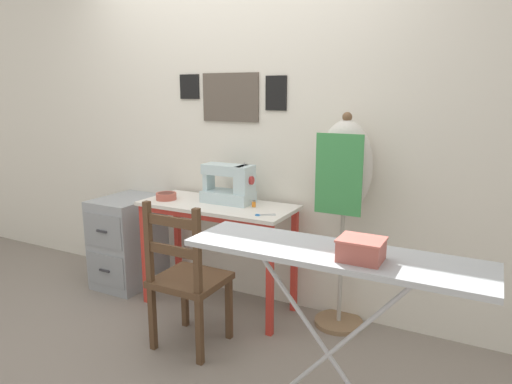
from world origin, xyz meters
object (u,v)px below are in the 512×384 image
object	(u,v)px
dress_form	(345,178)
ironing_board	(332,263)
wooden_chair	(187,280)
fabric_bowl	(166,196)
thread_spool_near_machine	(254,204)
filing_cabinet	(128,241)
sewing_machine	(230,185)
scissors	(262,215)
storage_box	(361,249)

from	to	relation	value
dress_form	ironing_board	size ratio (longest dim) A/B	1.16
wooden_chair	dress_form	distance (m)	1.15
fabric_bowl	thread_spool_near_machine	world-z (taller)	fabric_bowl
thread_spool_near_machine	filing_cabinet	world-z (taller)	thread_spool_near_machine
sewing_machine	filing_cabinet	bearing A→B (deg)	-176.67
dress_form	ironing_board	world-z (taller)	dress_form
fabric_bowl	wooden_chair	size ratio (longest dim) A/B	0.16
filing_cabinet	ironing_board	size ratio (longest dim) A/B	0.58
scissors	ironing_board	bearing A→B (deg)	-47.55
sewing_machine	fabric_bowl	world-z (taller)	sewing_machine
dress_form	storage_box	world-z (taller)	dress_form
scissors	ironing_board	world-z (taller)	ironing_board
fabric_bowl	thread_spool_near_machine	size ratio (longest dim) A/B	3.33
scissors	wooden_chair	bearing A→B (deg)	-125.08
wooden_chair	storage_box	world-z (taller)	storage_box
fabric_bowl	filing_cabinet	world-z (taller)	fabric_bowl
scissors	filing_cabinet	xyz separation A→B (m)	(-1.28, 0.14, -0.41)
filing_cabinet	ironing_board	xyz separation A→B (m)	(1.99, -0.92, 0.50)
sewing_machine	ironing_board	bearing A→B (deg)	-42.60
filing_cabinet	ironing_board	world-z (taller)	ironing_board
sewing_machine	wooden_chair	world-z (taller)	sewing_machine
thread_spool_near_machine	wooden_chair	size ratio (longest dim) A/B	0.05
thread_spool_near_machine	dress_form	world-z (taller)	dress_form
storage_box	fabric_bowl	bearing A→B (deg)	151.50
fabric_bowl	filing_cabinet	size ratio (longest dim) A/B	0.21
fabric_bowl	sewing_machine	bearing A→B (deg)	15.62
fabric_bowl	storage_box	xyz separation A→B (m)	(1.65, -0.90, 0.15)
sewing_machine	scissors	bearing A→B (deg)	-29.19
thread_spool_near_machine	storage_box	bearing A→B (deg)	-45.10
scissors	thread_spool_near_machine	size ratio (longest dim) A/B	2.81
wooden_chair	dress_form	world-z (taller)	dress_form
filing_cabinet	wooden_chair	bearing A→B (deg)	-29.10
wooden_chair	dress_form	bearing A→B (deg)	42.84
thread_spool_near_machine	wooden_chair	world-z (taller)	wooden_chair
thread_spool_near_machine	ironing_board	distance (m)	1.28
storage_box	scissors	bearing A→B (deg)	135.38
dress_form	sewing_machine	bearing A→B (deg)	-174.71
sewing_machine	scissors	world-z (taller)	sewing_machine
scissors	wooden_chair	xyz separation A→B (m)	(-0.29, -0.41, -0.34)
sewing_machine	storage_box	distance (m)	1.57
fabric_bowl	dress_form	world-z (taller)	dress_form
thread_spool_near_machine	storage_box	distance (m)	1.41
fabric_bowl	dress_form	distance (m)	1.28
sewing_machine	thread_spool_near_machine	world-z (taller)	sewing_machine
scissors	thread_spool_near_machine	bearing A→B (deg)	132.24
filing_cabinet	ironing_board	distance (m)	2.25
storage_box	filing_cabinet	bearing A→B (deg)	155.35
sewing_machine	ironing_board	world-z (taller)	sewing_machine
wooden_chair	storage_box	xyz separation A→B (m)	(1.13, -0.42, 0.51)
thread_spool_near_machine	ironing_board	bearing A→B (deg)	-47.58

